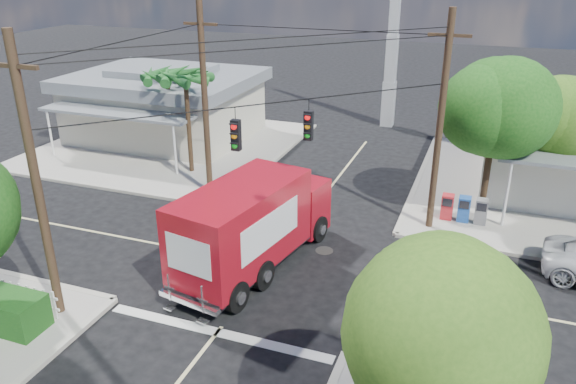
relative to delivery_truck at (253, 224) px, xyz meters
The scene contains 14 objects.
ground 1.83m from the delivery_truck, 20.38° to the left, with size 120.00×120.00×0.00m, color black.
sidewalk_ne 15.99m from the delivery_truck, 44.14° to the left, with size 14.12×14.12×0.14m.
sidewalk_nw 15.25m from the delivery_truck, 133.04° to the left, with size 14.12×14.12×0.14m.
road_markings 2.21m from the delivery_truck, 67.20° to the right, with size 32.00×32.00×0.01m.
building_nw 17.09m from the delivery_truck, 132.16° to the left, with size 10.80×10.20×4.30m.
radio_tower 20.60m from the delivery_truck, 87.07° to the left, with size 0.80×0.80×17.00m.
tree_ne_front 10.84m from the delivery_truck, 41.93° to the left, with size 4.21×4.14×6.66m.
tree_ne_back 14.03m from the delivery_truck, 41.51° to the left, with size 3.77×3.66×5.82m.
tree_se 10.58m from the delivery_truck, 43.03° to the right, with size 3.67×3.54×5.62m.
palm_nw_front 10.90m from the delivery_truck, 132.13° to the left, with size 3.01×3.08×5.59m.
palm_nw_back 13.18m from the delivery_truck, 134.26° to the left, with size 3.01×3.08×5.19m.
utility_poles 3.60m from the delivery_truck, 120.18° to the left, with size 12.00×10.68×9.00m.
vending_boxes 9.57m from the delivery_truck, 42.29° to the left, with size 1.90×0.50×1.10m.
delivery_truck is the anchor object (origin of this frame).
Camera 1 is at (7.00, -16.89, 10.80)m, focal length 35.00 mm.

